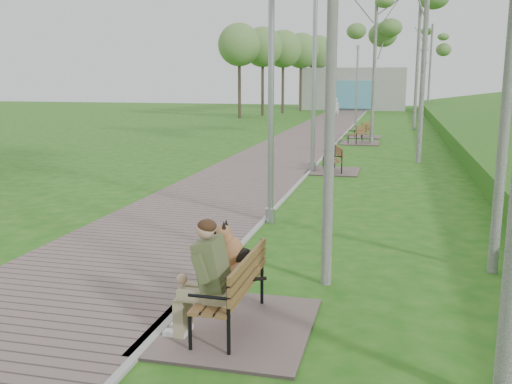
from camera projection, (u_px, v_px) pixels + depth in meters
ground at (176, 315)px, 7.46m from camera, size 120.00×120.00×0.00m
walkway at (303, 140)px, 28.35m from camera, size 3.50×67.00×0.04m
kerb at (338, 141)px, 27.94m from camera, size 0.10×67.00×0.05m
building_north at (353, 89)px, 55.97m from camera, size 10.00×5.20×4.00m
bench_main at (223, 292)px, 6.98m from camera, size 1.94×2.16×1.70m
bench_second at (332, 166)px, 18.84m from camera, size 1.68×1.87×1.03m
bench_third at (359, 139)px, 26.98m from camera, size 1.80×2.00×1.10m
bench_far at (364, 134)px, 29.79m from camera, size 1.66×1.85×1.02m
lamp_post_near at (271, 104)px, 11.76m from camera, size 0.21×0.21×5.42m
lamp_post_second at (314, 87)px, 18.35m from camera, size 0.23×0.23×5.89m
lamp_post_third at (357, 91)px, 33.34m from camera, size 0.19×0.19×4.90m
pedestrian_near at (336, 108)px, 43.90m from camera, size 0.63×0.49×1.53m
birch_mid_c at (376, 25)px, 25.72m from camera, size 2.21×2.21×6.89m
birch_distant_b at (432, 40)px, 50.43m from camera, size 2.51×2.51×8.03m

